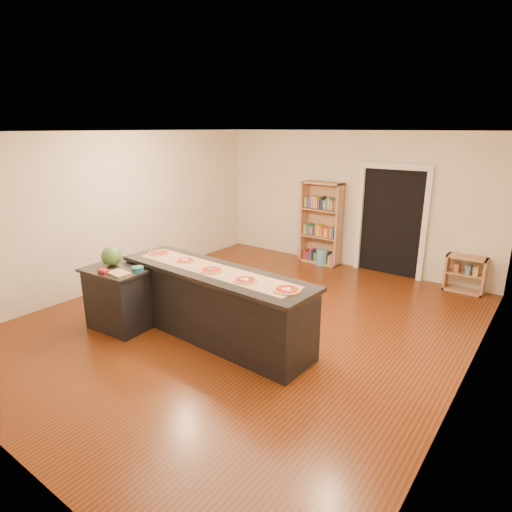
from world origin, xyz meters
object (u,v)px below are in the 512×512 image
Objects in this scene: side_counter at (119,298)px; waste_bin at (322,257)px; low_shelf at (465,274)px; kitchen_island at (215,304)px; watermelon at (111,256)px; bookshelf at (321,223)px.

waste_bin is (0.97, 4.46, -0.30)m from side_counter.
kitchen_island is at bearing -121.48° from low_shelf.
watermelon is (-0.15, 0.05, 0.60)m from side_counter.
side_counter is at bearing -17.57° from watermelon.
kitchen_island is 4.56× the size of low_shelf.
kitchen_island reaches higher than side_counter.
bookshelf is 0.73m from waste_bin.
watermelon is (-1.01, -4.52, 0.18)m from bookshelf.
low_shelf is (3.78, 4.58, -0.13)m from side_counter.
kitchen_island is 4.01m from bookshelf.
side_counter is 0.62m from watermelon.
bookshelf reaches higher than kitchen_island.
low_shelf is 2.28× the size of watermelon.
side_counter reaches higher than low_shelf.
bookshelf reaches higher than low_shelf.
side_counter is at bearing -102.22° from waste_bin.
watermelon is at bearing 158.81° from side_counter.
bookshelf is at bearing 99.91° from kitchen_island.
watermelon reaches higher than low_shelf.
side_counter is 2.75× the size of waste_bin.
low_shelf is at bearing 46.83° from side_counter.
watermelon is (-1.12, -4.42, 0.90)m from waste_bin.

